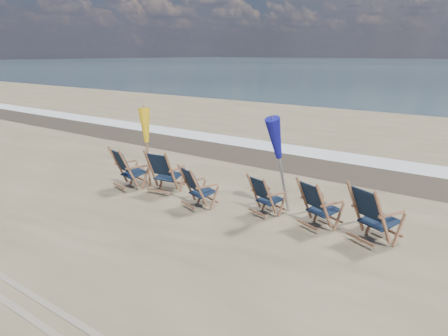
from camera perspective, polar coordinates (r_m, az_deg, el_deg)
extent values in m
cube|color=silver|center=(14.58, 14.84, 1.46)|extent=(200.00, 1.40, 0.01)
cube|color=#42362A|center=(13.25, 12.27, 0.29)|extent=(200.00, 2.60, 0.00)
cylinder|color=#8D5C3F|center=(11.05, -9.99, 2.67)|extent=(0.06, 0.06, 1.94)
cone|color=yellow|center=(10.96, -10.11, 5.19)|extent=(0.30, 0.30, 0.85)
cylinder|color=#A5A5AD|center=(8.82, 7.54, 0.37)|extent=(0.06, 0.06, 2.14)
cone|color=navy|center=(8.70, 7.67, 4.17)|extent=(0.30, 0.30, 0.85)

